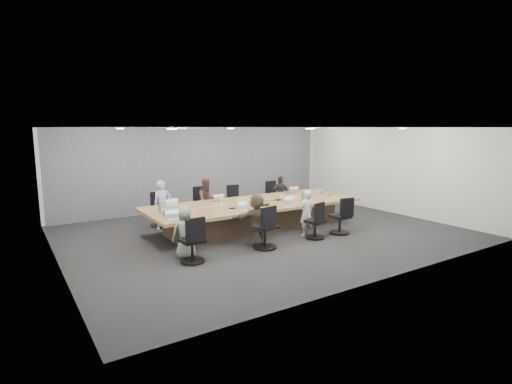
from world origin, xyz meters
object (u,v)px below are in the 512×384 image
chair_5 (265,230)px  laptop_3 (290,192)px  stapler (267,205)px  person_1 (207,201)px  person_4 (185,232)px  laptop_4 (176,219)px  person_0 (163,205)px  snack_packet (331,195)px  person_5 (257,219)px  bottle_clear (221,202)px  person_3 (280,194)px  bottle_green_right (303,196)px  laptop_1 (216,201)px  bottle_green_left (160,207)px  chair_4 (192,244)px  chair_2 (237,204)px  chair_3 (274,199)px  laptop_6 (293,204)px  laptop_0 (170,206)px  chair_7 (340,219)px  chair_0 (159,213)px  laptop_5 (245,210)px  mug_brown (165,213)px  conference_table (254,214)px  chair_6 (315,224)px  chair_1 (202,207)px  canvas_bag (320,191)px

chair_5 → laptop_3: bearing=32.0°
laptop_3 → stapler: (-1.84, -1.37, 0.02)m
person_1 → laptop_3: bearing=-11.1°
person_4 → laptop_4: 0.58m
person_0 → snack_packet: 5.06m
person_5 → bottle_clear: size_ratio=5.25×
snack_packet → person_3: bearing=115.6°
laptop_4 → bottle_green_right: bottle_green_right is taller
laptop_1 → bottle_green_left: (-1.87, -0.68, 0.12)m
chair_4 → laptop_3: (4.49, 2.50, 0.35)m
person_0 → laptop_3: person_0 is taller
chair_2 → person_3: size_ratio=0.62×
chair_3 → snack_packet: (0.77, -1.96, 0.36)m
laptop_6 → snack_packet: snack_packet is taller
laptop_0 → laptop_6: bearing=150.7°
chair_5 → chair_7: size_ratio=1.08×
person_4 → bottle_clear: (1.61, 1.40, 0.28)m
chair_0 → stapler: bearing=122.8°
person_0 → stapler: person_0 is taller
laptop_5 → mug_brown: 1.96m
bottle_green_left → laptop_1: bearing=20.1°
laptop_4 → bottle_clear: bearing=34.7°
conference_table → chair_6: size_ratio=8.02×
person_0 → chair_5: bearing=-61.3°
laptop_5 → laptop_6: same height
chair_1 → laptop_4: (-1.83, -2.50, 0.33)m
chair_5 → person_3: person_3 is taller
chair_5 → stapler: size_ratio=5.82×
person_4 → person_5: (1.83, 0.00, 0.05)m
chair_6 → laptop_1: bearing=105.6°
chair_4 → chair_7: (4.23, 0.00, -0.00)m
bottle_green_right → chair_2: bearing=114.2°
chair_2 → person_1: person_1 is taller
chair_3 → canvas_bag: (0.72, -1.50, 0.41)m
bottle_green_right → chair_1: bearing=135.5°
bottle_green_left → canvas_bag: bearing=0.9°
chair_3 → person_0: bearing=-0.3°
chair_5 → person_4: person_4 is taller
conference_table → chair_3: (1.88, 1.70, -0.01)m
person_0 → chair_0: bearing=94.6°
stapler → canvas_bag: 2.67m
chair_1 → chair_5: 3.40m
bottle_clear → laptop_5: bearing=-75.6°
bottle_green_right → person_1: bearing=140.6°
bottle_green_left → stapler: size_ratio=1.77×
person_1 → person_3: (2.66, 0.00, -0.06)m
chair_3 → laptop_6: chair_3 is taller
person_0 → bottle_clear: size_ratio=5.65×
person_0 → bottle_clear: person_0 is taller
laptop_3 → bottle_green_right: 1.33m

